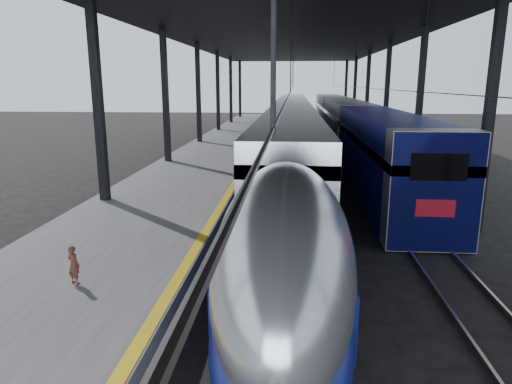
# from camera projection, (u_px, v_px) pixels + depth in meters

# --- Properties ---
(ground) EXTENTS (160.00, 160.00, 0.00)m
(ground) POSITION_uv_depth(u_px,v_px,m) (223.00, 272.00, 14.40)
(ground) COLOR black
(ground) RESTS_ON ground
(platform) EXTENTS (6.00, 80.00, 1.00)m
(platform) POSITION_uv_depth(u_px,v_px,m) (217.00, 157.00, 33.95)
(platform) COLOR #4C4C4F
(platform) RESTS_ON ground
(yellow_strip) EXTENTS (0.30, 80.00, 0.01)m
(yellow_strip) POSITION_uv_depth(u_px,v_px,m) (254.00, 150.00, 33.61)
(yellow_strip) COLOR gold
(yellow_strip) RESTS_ON platform
(rails) EXTENTS (6.52, 80.00, 0.16)m
(rails) POSITION_uv_depth(u_px,v_px,m) (325.00, 164.00, 33.41)
(rails) COLOR slate
(rails) RESTS_ON ground
(canopy) EXTENTS (18.00, 75.00, 9.47)m
(canopy) POSITION_uv_depth(u_px,v_px,m) (292.00, 34.00, 31.52)
(canopy) COLOR black
(canopy) RESTS_ON ground
(tgv_train) EXTENTS (2.99, 65.20, 4.29)m
(tgv_train) POSITION_uv_depth(u_px,v_px,m) (291.00, 132.00, 36.45)
(tgv_train) COLOR silver
(tgv_train) RESTS_ON ground
(second_train) EXTENTS (3.11, 56.05, 4.29)m
(second_train) POSITION_uv_depth(u_px,v_px,m) (346.00, 124.00, 41.84)
(second_train) COLOR navy
(second_train) RESTS_ON ground
(child) EXTENTS (0.42, 0.36, 0.98)m
(child) POSITION_uv_depth(u_px,v_px,m) (74.00, 265.00, 11.16)
(child) COLOR #492418
(child) RESTS_ON platform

